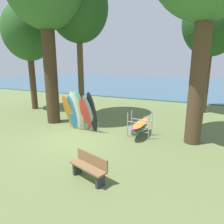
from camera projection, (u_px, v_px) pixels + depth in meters
The scene contains 8 objects.
ground_plane at pixel (73, 138), 10.23m from camera, with size 80.00×80.00×0.00m, color olive.
lake_water at pixel (170, 83), 36.56m from camera, with size 80.00×36.00×0.10m, color #38607A.
tree_mid_behind at pixel (213, 22), 13.96m from camera, with size 4.09×4.09×8.80m.
tree_far_left_back at pixel (78, 8), 12.96m from camera, with size 3.82×3.82×9.31m.
tree_far_right_back at pixel (28, 32), 15.30m from camera, with size 3.78×3.78×8.14m.
leaning_board_pile at pixel (80, 112), 11.00m from camera, with size 2.08×0.86×2.27m.
board_storage_rack at pixel (140, 126), 10.38m from camera, with size 1.15×2.13×1.25m.
park_bench at pixel (89, 166), 6.54m from camera, with size 1.46×0.83×0.85m.
Camera 1 is at (5.76, -7.94, 3.71)m, focal length 32.66 mm.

